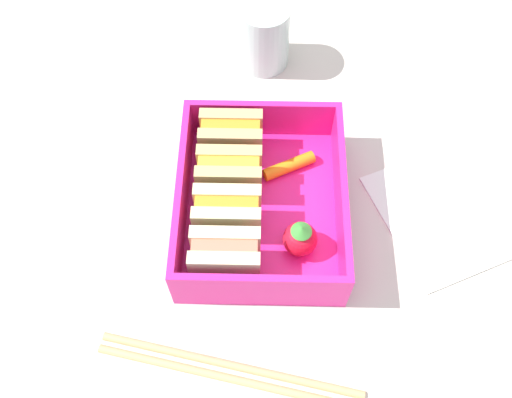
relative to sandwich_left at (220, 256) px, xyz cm
name	(u,v)px	position (x,y,z in cm)	size (l,w,h in cm)	color
ground_plane	(256,218)	(5.96, -2.87, -4.51)	(120.00, 120.00, 2.00)	beige
bento_tray	(256,210)	(5.96, -2.87, -2.91)	(17.69, 14.58, 1.20)	#E32188
bento_rim	(256,195)	(5.96, -2.87, -0.19)	(17.69, 14.58, 4.25)	#E32188
sandwich_left	(220,256)	(0.00, 0.00, 0.00)	(3.36, 5.75, 4.62)	beige
sandwich_center_left	(222,214)	(3.97, 0.00, 0.00)	(3.36, 5.75, 4.62)	beige
sandwich_center	(224,175)	(7.95, 0.00, 0.00)	(3.36, 5.75, 4.62)	tan
sandwich_center_right	(226,138)	(11.92, 0.00, 0.00)	(3.36, 5.75, 4.62)	tan
strawberry_far_left	(295,238)	(2.11, -6.23, -0.70)	(2.99, 2.99, 3.59)	red
carrot_stick_far_left	(284,166)	(10.10, -5.41, -1.73)	(1.17, 1.17, 5.04)	orange
chopstick_pair	(223,370)	(-8.48, -0.54, -3.16)	(6.04, 21.54, 0.70)	tan
drinking_glass	(262,36)	(24.93, -3.12, 0.10)	(5.29, 5.29, 7.22)	silver
folded_napkin	(432,216)	(5.89, -19.05, -3.31)	(12.62, 9.42, 0.40)	white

